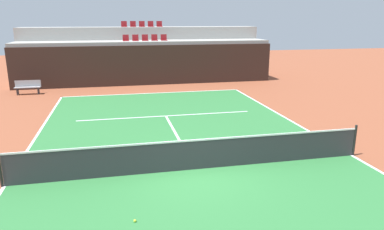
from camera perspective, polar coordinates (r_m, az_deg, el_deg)
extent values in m
plane|color=brown|center=(11.13, 0.58, -8.71)|extent=(80.00, 80.00, 0.00)
cube|color=#2D7238|center=(11.13, 0.58, -8.69)|extent=(11.00, 24.00, 0.01)
cube|color=white|center=(22.45, -6.24, 3.50)|extent=(11.00, 0.10, 0.00)
cube|color=white|center=(11.34, -27.83, -10.04)|extent=(0.10, 24.00, 0.00)
cube|color=white|center=(13.35, 24.16, -5.90)|extent=(0.10, 24.00, 0.00)
cube|color=white|center=(17.08, -4.20, -0.15)|extent=(8.26, 0.10, 0.00)
cube|color=white|center=(14.05, -2.33, -3.50)|extent=(0.10, 6.40, 0.00)
cube|color=black|center=(25.24, -7.09, 7.89)|extent=(18.05, 0.30, 2.75)
cube|color=#9E9E99|center=(26.56, -7.38, 8.49)|extent=(18.05, 2.40, 2.98)
cube|color=#9E9E99|center=(28.90, -7.85, 9.93)|extent=(18.05, 2.40, 3.91)
cube|color=maroon|center=(26.35, -10.52, 11.61)|extent=(0.44, 0.44, 0.04)
cube|color=maroon|center=(26.54, -10.56, 12.10)|extent=(0.44, 0.04, 0.40)
cube|color=maroon|center=(26.38, -9.01, 11.68)|extent=(0.44, 0.44, 0.04)
cube|color=maroon|center=(26.57, -9.05, 12.17)|extent=(0.44, 0.04, 0.40)
cube|color=maroon|center=(26.43, -7.49, 11.74)|extent=(0.44, 0.44, 0.04)
cube|color=maroon|center=(26.62, -7.55, 12.23)|extent=(0.44, 0.04, 0.40)
cube|color=maroon|center=(26.50, -5.98, 11.79)|extent=(0.44, 0.44, 0.04)
cube|color=maroon|center=(26.69, -6.05, 12.29)|extent=(0.44, 0.04, 0.40)
cube|color=maroon|center=(26.59, -4.49, 11.84)|extent=(0.44, 0.44, 0.04)
cube|color=maroon|center=(26.77, -4.56, 12.33)|extent=(0.44, 0.04, 0.40)
cube|color=maroon|center=(28.71, -10.80, 13.72)|extent=(0.44, 0.44, 0.04)
cube|color=maroon|center=(28.91, -10.83, 14.16)|extent=(0.44, 0.04, 0.40)
cube|color=maroon|center=(28.74, -9.39, 13.78)|extent=(0.44, 0.44, 0.04)
cube|color=maroon|center=(28.94, -9.43, 14.23)|extent=(0.44, 0.04, 0.40)
cube|color=maroon|center=(28.79, -7.99, 13.84)|extent=(0.44, 0.44, 0.04)
cube|color=maroon|center=(28.99, -8.04, 14.28)|extent=(0.44, 0.04, 0.40)
cube|color=maroon|center=(28.85, -6.59, 13.89)|extent=(0.44, 0.44, 0.04)
cube|color=maroon|center=(29.05, -6.65, 14.33)|extent=(0.44, 0.04, 0.40)
cube|color=maroon|center=(28.93, -5.20, 13.93)|extent=(0.44, 0.44, 0.04)
cube|color=maroon|center=(29.13, -5.26, 14.36)|extent=(0.44, 0.04, 0.40)
cylinder|color=black|center=(11.16, -28.41, -7.54)|extent=(0.08, 0.08, 1.07)
cylinder|color=black|center=(13.21, 24.58, -3.71)|extent=(0.08, 0.08, 1.07)
cube|color=#333338|center=(10.95, 0.58, -6.46)|extent=(10.90, 0.02, 0.92)
cube|color=white|center=(10.78, 0.59, -4.06)|extent=(10.90, 0.04, 0.05)
cube|color=#99999E|center=(24.12, -24.81, 4.06)|extent=(1.50, 0.40, 0.05)
cube|color=#99999E|center=(24.26, -24.78, 4.65)|extent=(1.50, 0.04, 0.36)
cube|color=#2D2D33|center=(24.17, -26.20, 3.34)|extent=(0.06, 0.06, 0.42)
cube|color=#2D2D33|center=(23.90, -23.42, 3.54)|extent=(0.06, 0.06, 0.42)
cube|color=#2D2D33|center=(24.43, -26.06, 3.47)|extent=(0.06, 0.06, 0.42)
cube|color=#2D2D33|center=(24.17, -23.30, 3.67)|extent=(0.06, 0.06, 0.42)
sphere|color=#CCE033|center=(8.58, -9.13, -16.37)|extent=(0.07, 0.07, 0.07)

